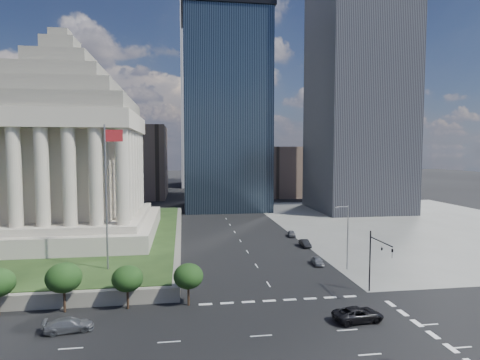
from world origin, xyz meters
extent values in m
plane|color=black|center=(0.00, 100.00, 0.00)|extent=(500.00, 500.00, 0.00)
cube|color=slate|center=(46.00, 60.00, 0.01)|extent=(68.00, 90.00, 0.03)
cube|color=#656157|center=(-45.00, 50.00, 0.90)|extent=(66.00, 70.00, 1.80)
cube|color=#203716|center=(-45.00, 50.00, 1.85)|extent=(64.00, 68.00, 0.10)
cylinder|color=slate|center=(-22.00, 24.00, 11.90)|extent=(0.24, 0.24, 20.00)
cube|color=maroon|center=(-20.80, 24.00, 20.40)|extent=(2.40, 0.05, 1.60)
cube|color=black|center=(2.00, 95.00, 30.00)|extent=(26.00, 26.00, 60.00)
cube|color=slate|center=(8.00, 185.00, 95.00)|extent=(40.00, 40.00, 190.00)
cube|color=black|center=(42.00, 85.00, 50.00)|extent=(26.00, 28.00, 100.00)
cube|color=brown|center=(32.00, 130.00, 10.00)|extent=(20.00, 30.00, 20.00)
cube|color=brown|center=(-30.00, 130.00, 14.00)|extent=(24.00, 30.00, 28.00)
cylinder|color=black|center=(12.50, 15.50, 4.00)|extent=(0.18, 0.18, 8.00)
cylinder|color=black|center=(12.50, 12.75, 7.20)|extent=(0.14, 5.50, 0.14)
cube|color=black|center=(12.50, 10.00, 6.40)|extent=(0.30, 0.30, 1.10)
cylinder|color=slate|center=(13.50, 25.00, 5.00)|extent=(0.16, 0.16, 10.00)
cylinder|color=slate|center=(12.60, 25.00, 9.80)|extent=(1.80, 0.12, 0.12)
cube|color=slate|center=(11.70, 25.00, 9.70)|extent=(0.50, 0.22, 0.14)
imported|color=black|center=(7.02, 6.88, 0.76)|extent=(5.71, 3.09, 1.52)
imported|color=#55575C|center=(-23.13, 8.72, 0.70)|extent=(5.04, 2.68, 1.39)
imported|color=gray|center=(9.83, 28.09, 0.64)|extent=(1.79, 3.87, 1.29)
imported|color=black|center=(11.50, 40.11, 0.68)|extent=(1.47, 4.12, 1.35)
imported|color=#515258|center=(11.50, 49.52, 0.62)|extent=(2.04, 3.81, 1.23)
camera|label=1|loc=(-11.56, -32.81, 18.30)|focal=30.00mm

